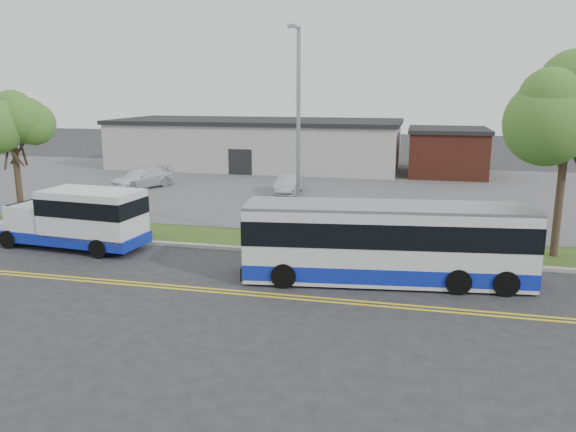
% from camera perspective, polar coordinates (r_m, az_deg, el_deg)
% --- Properties ---
extents(ground, '(140.00, 140.00, 0.00)m').
position_cam_1_polar(ground, '(24.24, -7.37, -4.06)').
color(ground, '#28282B').
rests_on(ground, ground).
extents(lane_line_north, '(70.00, 0.12, 0.01)m').
position_cam_1_polar(lane_line_north, '(20.86, -11.07, -6.99)').
color(lane_line_north, yellow).
rests_on(lane_line_north, ground).
extents(lane_line_south, '(70.00, 0.12, 0.01)m').
position_cam_1_polar(lane_line_south, '(20.60, -11.42, -7.25)').
color(lane_line_south, yellow).
rests_on(lane_line_south, ground).
extents(curb, '(80.00, 0.30, 0.15)m').
position_cam_1_polar(curb, '(25.20, -6.50, -3.20)').
color(curb, '#9E9B93').
rests_on(curb, ground).
extents(verge, '(80.00, 3.30, 0.10)m').
position_cam_1_polar(verge, '(26.85, -5.21, -2.23)').
color(verge, '#294617').
rests_on(verge, ground).
extents(parking_lot, '(80.00, 25.00, 0.10)m').
position_cam_1_polar(parking_lot, '(40.17, 1.11, 2.83)').
color(parking_lot, '#4C4C4F').
rests_on(parking_lot, ground).
extents(commercial_building, '(25.40, 10.40, 4.35)m').
position_cam_1_polar(commercial_building, '(50.96, -3.16, 7.34)').
color(commercial_building, '#9E9E99').
rests_on(commercial_building, ground).
extents(brick_wing, '(6.30, 7.30, 3.90)m').
position_cam_1_polar(brick_wing, '(48.01, 15.87, 6.28)').
color(brick_wing, brown).
rests_on(brick_wing, ground).
extents(tree_east, '(5.20, 5.20, 8.33)m').
position_cam_1_polar(tree_east, '(25.36, 26.66, 9.71)').
color(tree_east, '#34231C').
rests_on(tree_east, verge).
extents(tree_west, '(4.40, 4.40, 6.91)m').
position_cam_1_polar(tree_west, '(32.15, -26.21, 8.18)').
color(tree_west, '#34231C').
rests_on(tree_west, verge).
extents(streetlight_near, '(0.35, 1.53, 9.50)m').
position_cam_1_polar(streetlight_near, '(25.04, 1.03, 8.78)').
color(streetlight_near, gray).
rests_on(streetlight_near, verge).
extents(shuttle_bus, '(7.15, 2.89, 2.68)m').
position_cam_1_polar(shuttle_bus, '(26.53, -20.37, -0.10)').
color(shuttle_bus, '#0E22A1').
rests_on(shuttle_bus, ground).
extents(transit_bus, '(10.63, 3.63, 2.89)m').
position_cam_1_polar(transit_bus, '(20.88, 9.92, -2.72)').
color(transit_bus, silver).
rests_on(transit_bus, ground).
extents(pedestrian, '(0.70, 0.46, 1.89)m').
position_cam_1_polar(pedestrian, '(27.87, -16.39, -0.04)').
color(pedestrian, black).
rests_on(pedestrian, verge).
extents(parked_car_a, '(1.57, 4.10, 1.33)m').
position_cam_1_polar(parked_car_a, '(37.69, 0.10, 3.28)').
color(parked_car_a, '#9EA0A5').
rests_on(parked_car_a, parking_lot).
extents(parked_car_b, '(3.86, 5.21, 1.40)m').
position_cam_1_polar(parked_car_b, '(41.31, -14.67, 3.75)').
color(parked_car_b, white).
rests_on(parked_car_b, parking_lot).
extents(grocery_bag_left, '(0.32, 0.32, 0.32)m').
position_cam_1_polar(grocery_bag_left, '(27.98, -17.08, -1.69)').
color(grocery_bag_left, white).
rests_on(grocery_bag_left, verge).
extents(grocery_bag_right, '(0.32, 0.32, 0.32)m').
position_cam_1_polar(grocery_bag_right, '(28.11, -15.51, -1.52)').
color(grocery_bag_right, white).
rests_on(grocery_bag_right, verge).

